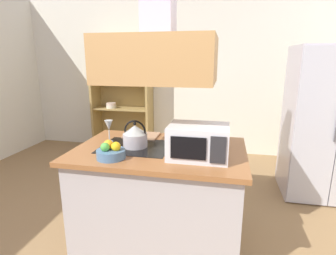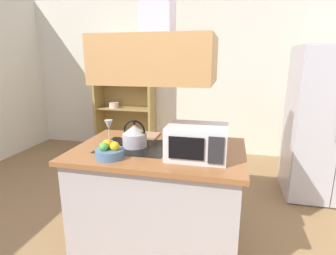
# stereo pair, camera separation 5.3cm
# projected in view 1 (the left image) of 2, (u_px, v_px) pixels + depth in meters

# --- Properties ---
(wall_back) EXTENTS (6.00, 0.12, 2.70)m
(wall_back) POSITION_uv_depth(u_px,v_px,m) (186.00, 76.00, 4.80)
(wall_back) COLOR silver
(wall_back) RESTS_ON ground
(kitchen_island) EXTENTS (1.46, 0.98, 0.90)m
(kitchen_island) POSITION_uv_depth(u_px,v_px,m) (160.00, 195.00, 2.45)
(kitchen_island) COLOR #AEA9A9
(kitchen_island) RESTS_ON ground
(range_hood) EXTENTS (0.90, 0.70, 1.23)m
(range_hood) POSITION_uv_depth(u_px,v_px,m) (159.00, 45.00, 2.13)
(range_hood) COLOR tan
(refrigerator) EXTENTS (0.90, 0.78, 1.80)m
(refrigerator) POSITION_uv_depth(u_px,v_px,m) (327.00, 123.00, 3.23)
(refrigerator) COLOR #B8B0BA
(refrigerator) RESTS_ON ground
(dish_cabinet) EXTENTS (1.07, 0.40, 1.93)m
(dish_cabinet) POSITION_uv_depth(u_px,v_px,m) (123.00, 104.00, 4.94)
(dish_cabinet) COLOR #A4864A
(dish_cabinet) RESTS_ON ground
(kettle) EXTENTS (0.21, 0.21, 0.24)m
(kettle) POSITION_uv_depth(u_px,v_px,m) (135.00, 136.00, 2.36)
(kettle) COLOR #BCB7BD
(kettle) RESTS_ON kitchen_island
(cutting_board) EXTENTS (0.34, 0.24, 0.02)m
(cutting_board) POSITION_uv_depth(u_px,v_px,m) (141.00, 135.00, 2.71)
(cutting_board) COLOR #AA7F5A
(cutting_board) RESTS_ON kitchen_island
(microwave) EXTENTS (0.46, 0.35, 0.26)m
(microwave) POSITION_uv_depth(u_px,v_px,m) (198.00, 142.00, 2.10)
(microwave) COLOR silver
(microwave) RESTS_ON kitchen_island
(wine_glass_on_counter) EXTENTS (0.08, 0.08, 0.21)m
(wine_glass_on_counter) POSITION_uv_depth(u_px,v_px,m) (109.00, 126.00, 2.49)
(wine_glass_on_counter) COLOR silver
(wine_glass_on_counter) RESTS_ON kitchen_island
(fruit_bowl) EXTENTS (0.22, 0.22, 0.14)m
(fruit_bowl) POSITION_uv_depth(u_px,v_px,m) (111.00, 152.00, 2.10)
(fruit_bowl) COLOR #4C7299
(fruit_bowl) RESTS_ON kitchen_island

